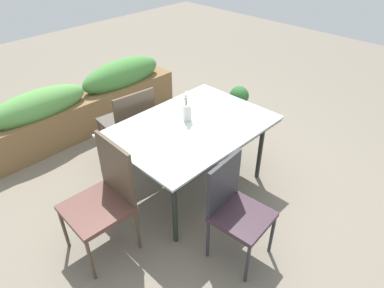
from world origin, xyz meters
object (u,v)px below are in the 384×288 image
(dining_table, at_px, (192,130))
(planter_box, at_px, (87,104))
(flower_vase, at_px, (187,110))
(potted_plant, at_px, (239,101))
(chair_near_left, at_px, (235,206))
(chair_end_left, at_px, (104,195))
(chair_far_side, at_px, (129,120))

(dining_table, distance_m, planter_box, 1.79)
(dining_table, bearing_deg, flower_vase, 70.07)
(flower_vase, relative_size, potted_plant, 0.67)
(dining_table, xyz_separation_m, chair_near_left, (-0.34, -0.80, -0.19))
(flower_vase, distance_m, planter_box, 1.74)
(chair_near_left, height_order, planter_box, chair_near_left)
(chair_near_left, bearing_deg, flower_vase, -116.97)
(planter_box, bearing_deg, flower_vase, -85.04)
(chair_near_left, xyz_separation_m, chair_end_left, (-0.66, 0.80, 0.04))
(chair_near_left, xyz_separation_m, flower_vase, (0.37, 0.90, 0.36))
(chair_near_left, distance_m, planter_box, 2.57)
(chair_near_left, bearing_deg, chair_end_left, -54.63)
(chair_near_left, height_order, chair_far_side, chair_far_side)
(dining_table, relative_size, chair_end_left, 1.49)
(chair_end_left, height_order, planter_box, chair_end_left)
(chair_far_side, xyz_separation_m, potted_plant, (1.66, -0.22, -0.31))
(flower_vase, distance_m, potted_plant, 1.68)
(planter_box, xyz_separation_m, potted_plant, (1.62, -1.18, -0.14))
(dining_table, bearing_deg, chair_end_left, -179.80)
(chair_near_left, height_order, flower_vase, flower_vase)
(chair_far_side, distance_m, planter_box, 0.98)
(potted_plant, bearing_deg, flower_vase, -161.93)
(chair_end_left, bearing_deg, planter_box, -24.60)
(chair_near_left, xyz_separation_m, planter_box, (0.23, 2.56, -0.14))
(dining_table, xyz_separation_m, potted_plant, (1.51, 0.58, -0.47))
(dining_table, relative_size, chair_near_left, 1.66)
(chair_near_left, xyz_separation_m, potted_plant, (1.85, 1.38, -0.28))
(flower_vase, bearing_deg, planter_box, 94.96)
(chair_near_left, distance_m, chair_end_left, 1.03)
(dining_table, xyz_separation_m, chair_end_left, (-1.00, -0.00, -0.15))
(dining_table, distance_m, potted_plant, 1.69)
(chair_far_side, xyz_separation_m, planter_box, (0.04, 0.96, -0.17))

